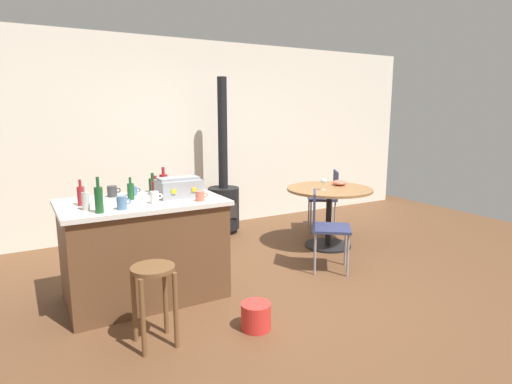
{
  "coord_description": "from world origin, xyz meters",
  "views": [
    {
      "loc": [
        -2.26,
        -3.2,
        1.71
      ],
      "look_at": [
        0.07,
        0.86,
        0.82
      ],
      "focal_mm": 29.76,
      "sensor_mm": 36.0,
      "label": 1
    }
  ],
  "objects_px": {
    "bottle_5": "(86,200)",
    "cup_3": "(112,191)",
    "bottle_1": "(156,187)",
    "folding_chair_far": "(327,195)",
    "kitchen_island": "(144,249)",
    "cup_4": "(155,197)",
    "dining_table": "(329,202)",
    "bottle_2": "(164,183)",
    "bottle_3": "(153,185)",
    "bottle_6": "(99,199)",
    "wooden_stool": "(154,288)",
    "folding_chair_near": "(325,224)",
    "cup_0": "(200,196)",
    "cup_1": "(122,203)",
    "toolbox": "(179,187)",
    "bottle_0": "(81,196)",
    "wood_stove": "(224,197)",
    "wine_glass": "(324,181)",
    "cup_2": "(133,191)",
    "bottle_4": "(131,191)",
    "serving_bowl": "(339,183)",
    "plastic_bucket": "(256,316)"
  },
  "relations": [
    {
      "from": "folding_chair_near",
      "to": "bottle_2",
      "type": "distance_m",
      "value": 1.76
    },
    {
      "from": "cup_0",
      "to": "cup_1",
      "type": "xyz_separation_m",
      "value": [
        -0.68,
        0.01,
        0.01
      ]
    },
    {
      "from": "bottle_3",
      "to": "bottle_5",
      "type": "relative_size",
      "value": 0.96
    },
    {
      "from": "folding_chair_near",
      "to": "bottle_1",
      "type": "distance_m",
      "value": 1.82
    },
    {
      "from": "bottle_2",
      "to": "cup_1",
      "type": "xyz_separation_m",
      "value": [
        -0.52,
        -0.53,
        -0.04
      ]
    },
    {
      "from": "plastic_bucket",
      "to": "bottle_1",
      "type": "bearing_deg",
      "value": 108.11
    },
    {
      "from": "cup_0",
      "to": "cup_4",
      "type": "distance_m",
      "value": 0.4
    },
    {
      "from": "bottle_6",
      "to": "cup_2",
      "type": "bearing_deg",
      "value": 55.5
    },
    {
      "from": "kitchen_island",
      "to": "cup_2",
      "type": "relative_size",
      "value": 11.55
    },
    {
      "from": "cup_2",
      "to": "wine_glass",
      "type": "distance_m",
      "value": 2.32
    },
    {
      "from": "kitchen_island",
      "to": "bottle_0",
      "type": "distance_m",
      "value": 0.74
    },
    {
      "from": "folding_chair_near",
      "to": "bottle_2",
      "type": "relative_size",
      "value": 3.45
    },
    {
      "from": "folding_chair_near",
      "to": "bottle_3",
      "type": "bearing_deg",
      "value": 159.71
    },
    {
      "from": "wood_stove",
      "to": "wine_glass",
      "type": "height_order",
      "value": "wood_stove"
    },
    {
      "from": "bottle_4",
      "to": "folding_chair_far",
      "type": "bearing_deg",
      "value": 16.12
    },
    {
      "from": "kitchen_island",
      "to": "dining_table",
      "type": "bearing_deg",
      "value": 7.53
    },
    {
      "from": "kitchen_island",
      "to": "cup_4",
      "type": "height_order",
      "value": "cup_4"
    },
    {
      "from": "toolbox",
      "to": "bottle_3",
      "type": "height_order",
      "value": "bottle_3"
    },
    {
      "from": "kitchen_island",
      "to": "serving_bowl",
      "type": "bearing_deg",
      "value": 8.77
    },
    {
      "from": "wooden_stool",
      "to": "cup_4",
      "type": "bearing_deg",
      "value": 71.03
    },
    {
      "from": "dining_table",
      "to": "wood_stove",
      "type": "height_order",
      "value": "wood_stove"
    },
    {
      "from": "kitchen_island",
      "to": "toolbox",
      "type": "xyz_separation_m",
      "value": [
        0.35,
        -0.01,
        0.55
      ]
    },
    {
      "from": "kitchen_island",
      "to": "wooden_stool",
      "type": "distance_m",
      "value": 0.89
    },
    {
      "from": "bottle_3",
      "to": "serving_bowl",
      "type": "distance_m",
      "value": 2.49
    },
    {
      "from": "bottle_3",
      "to": "bottle_6",
      "type": "height_order",
      "value": "bottle_6"
    },
    {
      "from": "bottle_1",
      "to": "folding_chair_far",
      "type": "bearing_deg",
      "value": 15.44
    },
    {
      "from": "bottle_1",
      "to": "bottle_2",
      "type": "bearing_deg",
      "value": 32.3
    },
    {
      "from": "dining_table",
      "to": "cup_4",
      "type": "height_order",
      "value": "cup_4"
    },
    {
      "from": "cup_1",
      "to": "wine_glass",
      "type": "distance_m",
      "value": 2.6
    },
    {
      "from": "toolbox",
      "to": "cup_0",
      "type": "distance_m",
      "value": 0.31
    },
    {
      "from": "wooden_stool",
      "to": "bottle_5",
      "type": "distance_m",
      "value": 0.96
    },
    {
      "from": "kitchen_island",
      "to": "folding_chair_near",
      "type": "height_order",
      "value": "kitchen_island"
    },
    {
      "from": "wine_glass",
      "to": "bottle_1",
      "type": "bearing_deg",
      "value": -177.76
    },
    {
      "from": "cup_2",
      "to": "wine_glass",
      "type": "height_order",
      "value": "cup_2"
    },
    {
      "from": "toolbox",
      "to": "bottle_0",
      "type": "bearing_deg",
      "value": 177.25
    },
    {
      "from": "bottle_6",
      "to": "cup_3",
      "type": "xyz_separation_m",
      "value": [
        0.22,
        0.61,
        -0.06
      ]
    },
    {
      "from": "cup_3",
      "to": "bottle_1",
      "type": "bearing_deg",
      "value": -15.09
    },
    {
      "from": "cup_2",
      "to": "wine_glass",
      "type": "xyz_separation_m",
      "value": [
        2.31,
        0.0,
        -0.1
      ]
    },
    {
      "from": "wood_stove",
      "to": "bottle_3",
      "type": "height_order",
      "value": "wood_stove"
    },
    {
      "from": "bottle_2",
      "to": "bottle_3",
      "type": "xyz_separation_m",
      "value": [
        -0.09,
        0.07,
        -0.02
      ]
    },
    {
      "from": "cup_1",
      "to": "wine_glass",
      "type": "xyz_separation_m",
      "value": [
        2.53,
        0.55,
        -0.11
      ]
    },
    {
      "from": "bottle_2",
      "to": "cup_0",
      "type": "height_order",
      "value": "bottle_2"
    },
    {
      "from": "wooden_stool",
      "to": "cup_1",
      "type": "xyz_separation_m",
      "value": [
        -0.06,
        0.59,
        0.53
      ]
    },
    {
      "from": "bottle_0",
      "to": "cup_3",
      "type": "height_order",
      "value": "bottle_0"
    },
    {
      "from": "bottle_3",
      "to": "cup_3",
      "type": "height_order",
      "value": "bottle_3"
    },
    {
      "from": "folding_chair_near",
      "to": "toolbox",
      "type": "xyz_separation_m",
      "value": [
        -1.53,
        0.29,
        0.49
      ]
    },
    {
      "from": "toolbox",
      "to": "bottle_0",
      "type": "distance_m",
      "value": 0.85
    },
    {
      "from": "bottle_5",
      "to": "cup_3",
      "type": "relative_size",
      "value": 1.62
    },
    {
      "from": "folding_chair_near",
      "to": "dining_table",
      "type": "bearing_deg",
      "value": 47.7
    },
    {
      "from": "cup_2",
      "to": "cup_1",
      "type": "bearing_deg",
      "value": -111.84
    }
  ]
}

